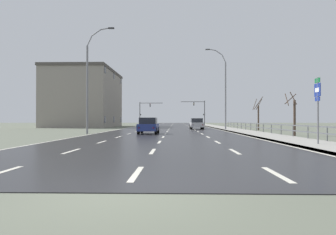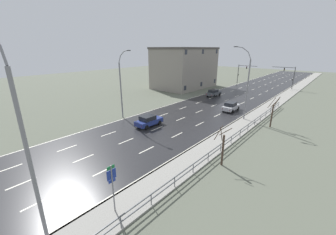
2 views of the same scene
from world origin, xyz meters
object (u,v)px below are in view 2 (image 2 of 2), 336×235
at_px(street_lamp_left_bank, 121,86).
at_px(brick_building, 185,68).
at_px(car_distant, 149,121).
at_px(car_mid_centre, 231,106).
at_px(traffic_signal_left, 242,71).
at_px(car_far_left, 214,93).
at_px(highway_sign, 112,183).
at_px(street_lamp_midground, 246,86).
at_px(traffic_signal_right, 290,74).
at_px(street_lamp_foreground, 27,156).

bearing_deg(street_lamp_left_bank, brick_building, 107.34).
bearing_deg(car_distant, street_lamp_left_bank, -179.88).
xyz_separation_m(car_mid_centre, brick_building, (-20.44, 14.29, 4.62)).
xyz_separation_m(traffic_signal_left, car_far_left, (2.60, -22.34, -3.03)).
relative_size(car_distant, brick_building, 0.23).
relative_size(street_lamp_left_bank, car_distant, 2.50).
distance_m(highway_sign, car_far_left, 38.91).
relative_size(street_lamp_midground, traffic_signal_right, 1.82).
bearing_deg(street_lamp_left_bank, car_distant, -0.85).
xyz_separation_m(car_far_left, brick_building, (-12.28, 5.45, 4.62)).
distance_m(highway_sign, traffic_signal_right, 57.71).
bearing_deg(traffic_signal_left, street_lamp_left_bank, -90.78).
xyz_separation_m(highway_sign, car_far_left, (-12.58, 36.79, -1.49)).
relative_size(street_lamp_midground, brick_building, 0.62).
bearing_deg(traffic_signal_left, street_lamp_midground, -67.58).
bearing_deg(street_lamp_left_bank, car_far_left, 82.20).
xyz_separation_m(highway_sign, traffic_signal_right, (-1.60, 57.66, 1.68)).
relative_size(street_lamp_midground, car_far_left, 2.60).
bearing_deg(car_mid_centre, street_lamp_left_bank, -128.82).
xyz_separation_m(street_lamp_left_bank, highway_sign, (15.80, -13.26, -2.74)).
bearing_deg(street_lamp_midground, highway_sign, -87.74).
relative_size(street_lamp_left_bank, traffic_signal_right, 1.74).
distance_m(street_lamp_foreground, traffic_signal_left, 64.65).
bearing_deg(brick_building, traffic_signal_left, 60.18).
bearing_deg(traffic_signal_right, street_lamp_midground, -88.91).
xyz_separation_m(street_lamp_left_bank, traffic_signal_right, (14.20, 44.40, -1.06)).
xyz_separation_m(street_lamp_left_bank, car_mid_centre, (11.39, 14.70, -4.23)).
height_order(street_lamp_foreground, highway_sign, street_lamp_foreground).
bearing_deg(highway_sign, street_lamp_foreground, -103.30).
distance_m(street_lamp_foreground, car_mid_centre, 32.41).
bearing_deg(highway_sign, street_lamp_left_bank, 140.01).
height_order(traffic_signal_left, car_far_left, traffic_signal_left).
bearing_deg(street_lamp_midground, brick_building, 143.70).
bearing_deg(car_mid_centre, street_lamp_midground, -44.46).
height_order(traffic_signal_left, car_mid_centre, traffic_signal_left).
distance_m(traffic_signal_right, car_mid_centre, 30.01).
height_order(street_lamp_left_bank, car_mid_centre, street_lamp_left_bank).
bearing_deg(traffic_signal_right, highway_sign, -88.41).
distance_m(street_lamp_foreground, car_far_left, 42.60).
bearing_deg(traffic_signal_right, car_far_left, -117.74).
xyz_separation_m(traffic_signal_right, car_far_left, (-10.98, -20.87, -3.17)).
height_order(car_far_left, car_distant, same).
bearing_deg(traffic_signal_left, car_distant, -83.60).
bearing_deg(traffic_signal_right, car_distant, -100.72).
bearing_deg(traffic_signal_right, street_lamp_left_bank, -107.73).
relative_size(street_lamp_left_bank, traffic_signal_left, 1.81).
xyz_separation_m(street_lamp_midground, traffic_signal_right, (-0.63, 32.96, -1.31)).
height_order(street_lamp_foreground, street_lamp_left_bank, street_lamp_foreground).
distance_m(car_far_left, brick_building, 14.20).
relative_size(street_lamp_foreground, street_lamp_midground, 1.05).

